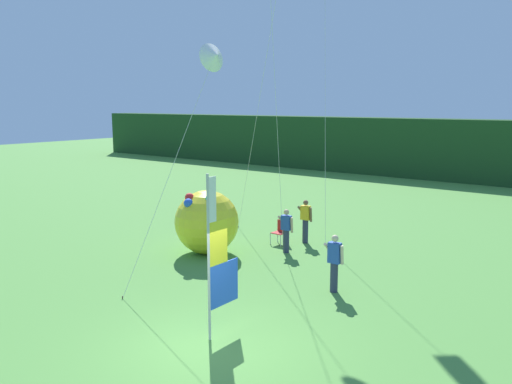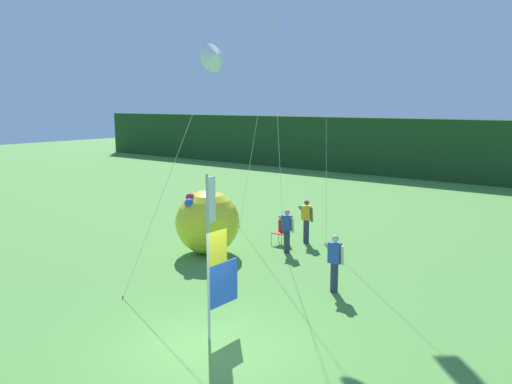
% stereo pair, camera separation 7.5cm
% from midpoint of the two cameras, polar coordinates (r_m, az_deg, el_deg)
% --- Properties ---
extents(ground_plane, '(120.00, 120.00, 0.00)m').
position_cam_midpoint_polar(ground_plane, '(12.09, -4.44, -16.48)').
color(ground_plane, '#518E3D').
extents(banner_flag, '(0.06, 1.03, 3.82)m').
position_cam_midpoint_polar(banner_flag, '(11.96, -4.10, -7.34)').
color(banner_flag, '#B7B7BC').
rests_on(banner_flag, ground).
extents(person_near_banner, '(0.55, 0.48, 1.68)m').
position_cam_midpoint_polar(person_near_banner, '(20.14, 5.63, -3.07)').
color(person_near_banner, '#2D334C').
rests_on(person_near_banner, ground).
extents(person_mid_field, '(0.55, 0.48, 1.58)m').
position_cam_midpoint_polar(person_mid_field, '(18.81, 3.52, -4.13)').
color(person_mid_field, '#2D334C').
rests_on(person_mid_field, ground).
extents(person_far_left, '(0.55, 0.48, 1.67)m').
position_cam_midpoint_polar(person_far_left, '(15.09, 8.72, -7.53)').
color(person_far_left, '#2D334C').
rests_on(person_far_left, ground).
extents(inflatable_balloon, '(2.29, 2.29, 2.29)m').
position_cam_midpoint_polar(inflatable_balloon, '(18.69, -5.21, -3.26)').
color(inflatable_balloon, yellow).
rests_on(inflatable_balloon, ground).
extents(folding_chair, '(0.51, 0.51, 0.89)m').
position_cam_midpoint_polar(folding_chair, '(20.08, 2.91, -4.20)').
color(folding_chair, '#BCBCC1').
rests_on(folding_chair, ground).
extents(kite_white_delta_0, '(1.22, 3.39, 7.10)m').
position_cam_midpoint_polar(kite_white_delta_0, '(15.55, -4.42, 14.49)').
color(kite_white_delta_0, brown).
rests_on(kite_white_delta_0, ground).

